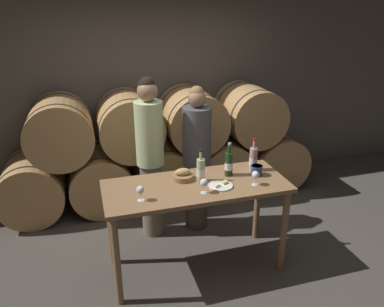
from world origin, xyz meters
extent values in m
plane|color=#4C473F|center=(0.00, 0.00, 0.00)|extent=(10.00, 10.00, 0.00)
cube|color=#60594F|center=(0.00, 2.04, 1.60)|extent=(10.00, 0.12, 3.20)
cylinder|color=tan|center=(-1.61, 1.51, 0.38)|extent=(0.76, 0.83, 0.76)
cylinder|color=#2D2D33|center=(-1.61, 1.24, 0.38)|extent=(0.77, 0.02, 0.77)
cylinder|color=#2D2D33|center=(-1.61, 1.77, 0.38)|extent=(0.77, 0.02, 0.77)
cylinder|color=tan|center=(-0.81, 1.51, 0.38)|extent=(0.76, 0.83, 0.76)
cylinder|color=#2D2D33|center=(-0.81, 1.24, 0.38)|extent=(0.77, 0.02, 0.77)
cylinder|color=#2D2D33|center=(-0.81, 1.77, 0.38)|extent=(0.77, 0.02, 0.77)
cylinder|color=tan|center=(0.00, 1.51, 0.38)|extent=(0.76, 0.83, 0.76)
cylinder|color=#2D2D33|center=(0.00, 1.24, 0.38)|extent=(0.77, 0.02, 0.77)
cylinder|color=#2D2D33|center=(0.00, 1.77, 0.38)|extent=(0.77, 0.02, 0.77)
cylinder|color=tan|center=(0.81, 1.51, 0.38)|extent=(0.76, 0.83, 0.76)
cylinder|color=#2D2D33|center=(0.81, 1.24, 0.38)|extent=(0.77, 0.02, 0.77)
cylinder|color=#2D2D33|center=(0.81, 1.77, 0.38)|extent=(0.77, 0.02, 0.77)
cylinder|color=tan|center=(1.61, 1.51, 0.38)|extent=(0.76, 0.83, 0.76)
cylinder|color=#2D2D33|center=(1.61, 1.24, 0.38)|extent=(0.77, 0.02, 0.77)
cylinder|color=#2D2D33|center=(1.61, 1.77, 0.38)|extent=(0.77, 0.02, 0.77)
cylinder|color=tan|center=(-1.21, 1.51, 1.06)|extent=(0.76, 0.83, 0.76)
cylinder|color=#2D2D33|center=(-1.21, 1.24, 1.06)|extent=(0.77, 0.02, 0.77)
cylinder|color=#2D2D33|center=(-1.21, 1.77, 1.06)|extent=(0.77, 0.02, 0.77)
cylinder|color=tan|center=(-0.40, 1.51, 1.06)|extent=(0.76, 0.83, 0.76)
cylinder|color=#2D2D33|center=(-0.40, 1.24, 1.06)|extent=(0.77, 0.02, 0.77)
cylinder|color=#2D2D33|center=(-0.40, 1.77, 1.06)|extent=(0.77, 0.02, 0.77)
cylinder|color=tan|center=(0.40, 1.51, 1.06)|extent=(0.76, 0.83, 0.76)
cylinder|color=#2D2D33|center=(0.40, 1.24, 1.06)|extent=(0.77, 0.02, 0.77)
cylinder|color=#2D2D33|center=(0.40, 1.77, 1.06)|extent=(0.77, 0.02, 0.77)
cylinder|color=tan|center=(1.21, 1.51, 1.06)|extent=(0.76, 0.83, 0.76)
cylinder|color=#2D2D33|center=(1.21, 1.24, 1.06)|extent=(0.77, 0.02, 0.77)
cylinder|color=#2D2D33|center=(1.21, 1.77, 1.06)|extent=(0.77, 0.02, 0.77)
cylinder|color=olive|center=(-0.78, -0.29, 0.44)|extent=(0.06, 0.06, 0.88)
cylinder|color=olive|center=(0.78, -0.29, 0.44)|extent=(0.06, 0.06, 0.88)
cylinder|color=olive|center=(-0.78, 0.29, 0.44)|extent=(0.06, 0.06, 0.88)
cylinder|color=olive|center=(0.78, 0.29, 0.44)|extent=(0.06, 0.06, 0.88)
cube|color=olive|center=(0.00, 0.00, 0.90)|extent=(1.69, 0.69, 0.04)
cylinder|color=#756651|center=(-0.29, 0.71, 0.43)|extent=(0.24, 0.24, 0.86)
cylinder|color=beige|center=(-0.29, 0.71, 1.20)|extent=(0.29, 0.29, 0.68)
sphere|color=#997051|center=(-0.29, 0.71, 1.64)|extent=(0.21, 0.21, 0.21)
sphere|color=black|center=(-0.29, 0.73, 1.70)|extent=(0.17, 0.17, 0.17)
cylinder|color=#4C4238|center=(0.22, 0.71, 0.40)|extent=(0.26, 0.26, 0.80)
cylinder|color=#4C4C51|center=(0.22, 0.71, 1.12)|extent=(0.31, 0.31, 0.64)
sphere|color=#997051|center=(0.22, 0.71, 1.53)|extent=(0.19, 0.19, 0.19)
sphere|color=olive|center=(0.22, 0.72, 1.58)|extent=(0.16, 0.16, 0.16)
cylinder|color=#193819|center=(0.35, 0.10, 1.03)|extent=(0.08, 0.08, 0.23)
cylinder|color=#193819|center=(0.35, 0.10, 1.19)|extent=(0.03, 0.03, 0.08)
cylinder|color=#B7B7BC|center=(0.35, 0.10, 1.24)|extent=(0.03, 0.03, 0.02)
cylinder|color=white|center=(0.35, 0.10, 1.01)|extent=(0.08, 0.08, 0.07)
cylinder|color=#ADBC7F|center=(0.06, 0.05, 1.03)|extent=(0.08, 0.08, 0.22)
cylinder|color=#ADBC7F|center=(0.06, 0.05, 1.18)|extent=(0.03, 0.03, 0.08)
cylinder|color=black|center=(0.06, 0.05, 1.23)|extent=(0.03, 0.03, 0.02)
cylinder|color=white|center=(0.06, 0.05, 1.01)|extent=(0.08, 0.08, 0.07)
cylinder|color=#BC8E93|center=(0.63, 0.14, 1.03)|extent=(0.08, 0.08, 0.23)
cylinder|color=#BC8E93|center=(0.63, 0.14, 1.19)|extent=(0.03, 0.03, 0.08)
cylinder|color=maroon|center=(0.63, 0.14, 1.24)|extent=(0.03, 0.03, 0.02)
cylinder|color=white|center=(0.63, 0.14, 1.01)|extent=(0.08, 0.08, 0.07)
cylinder|color=navy|center=(0.61, 0.02, 0.97)|extent=(0.10, 0.10, 0.10)
cylinder|color=navy|center=(0.61, 0.02, 1.01)|extent=(0.11, 0.11, 0.01)
cylinder|color=olive|center=(-0.09, 0.13, 0.94)|extent=(0.20, 0.20, 0.05)
ellipsoid|color=tan|center=(-0.09, 0.13, 0.99)|extent=(0.15, 0.09, 0.07)
cylinder|color=white|center=(0.20, -0.10, 0.92)|extent=(0.22, 0.22, 0.01)
cube|color=#E0CC7F|center=(0.24, -0.08, 0.94)|extent=(0.07, 0.06, 0.02)
cube|color=beige|center=(0.15, -0.12, 0.94)|extent=(0.07, 0.06, 0.02)
cylinder|color=white|center=(-0.53, -0.15, 0.92)|extent=(0.06, 0.06, 0.00)
cylinder|color=white|center=(-0.53, -0.15, 0.95)|extent=(0.01, 0.01, 0.07)
sphere|color=white|center=(-0.53, -0.15, 1.02)|extent=(0.07, 0.07, 0.07)
cylinder|color=white|center=(0.01, -0.18, 0.92)|extent=(0.06, 0.06, 0.00)
cylinder|color=white|center=(0.01, -0.18, 0.95)|extent=(0.01, 0.01, 0.07)
sphere|color=white|center=(0.01, -0.18, 1.02)|extent=(0.07, 0.07, 0.07)
cylinder|color=white|center=(0.51, -0.16, 0.92)|extent=(0.06, 0.06, 0.00)
cylinder|color=white|center=(0.51, -0.16, 0.95)|extent=(0.01, 0.01, 0.07)
sphere|color=white|center=(0.51, -0.16, 1.02)|extent=(0.07, 0.07, 0.07)
camera|label=1|loc=(-0.91, -2.92, 2.47)|focal=35.00mm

